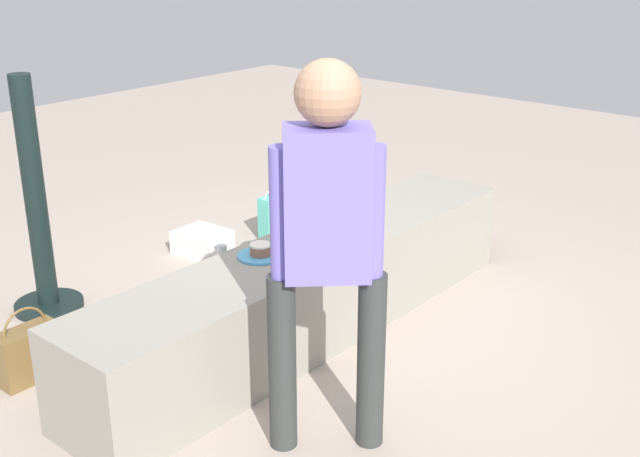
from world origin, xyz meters
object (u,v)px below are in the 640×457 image
(cake_box_white, at_px, (202,242))
(cake_plate, at_px, (261,253))
(handbag_brown_canvas, at_px, (29,353))
(adult_standing, at_px, (327,228))
(gift_bag, at_px, (275,216))
(child_seated, at_px, (318,201))
(water_bottle_near_gift, at_px, (222,255))
(party_cup_red, at_px, (322,247))
(handbag_black_leather, at_px, (226,292))

(cake_box_white, bearing_deg, cake_plate, -118.79)
(cake_plate, relative_size, handbag_brown_canvas, 0.63)
(adult_standing, distance_m, cake_box_white, 2.29)
(cake_plate, relative_size, gift_bag, 0.68)
(child_seated, distance_m, adult_standing, 0.98)
(cake_plate, distance_m, water_bottle_near_gift, 1.08)
(child_seated, height_order, party_cup_red, child_seated)
(cake_plate, bearing_deg, party_cup_red, 26.36)
(adult_standing, relative_size, party_cup_red, 13.36)
(party_cup_red, relative_size, cake_box_white, 0.37)
(cake_plate, bearing_deg, child_seated, -14.81)
(gift_bag, xyz_separation_m, water_bottle_near_gift, (-0.60, -0.13, -0.05))
(cake_box_white, xyz_separation_m, handbag_brown_canvas, (-1.52, -0.54, 0.06))
(water_bottle_near_gift, relative_size, handbag_brown_canvas, 0.58)
(party_cup_red, bearing_deg, cake_box_white, 126.46)
(adult_standing, bearing_deg, water_bottle_near_gift, 59.90)
(adult_standing, xyz_separation_m, party_cup_red, (1.47, 1.26, -0.86))
(child_seated, distance_m, water_bottle_near_gift, 1.13)
(child_seated, distance_m, party_cup_red, 1.17)
(child_seated, relative_size, cake_plate, 2.16)
(cake_box_white, relative_size, handbag_brown_canvas, 0.87)
(cake_box_white, bearing_deg, handbag_brown_canvas, -160.44)
(child_seated, height_order, water_bottle_near_gift, child_seated)
(adult_standing, distance_m, gift_bag, 2.41)
(party_cup_red, xyz_separation_m, handbag_brown_canvas, (-1.97, 0.07, 0.08))
(party_cup_red, relative_size, handbag_brown_canvas, 0.32)
(child_seated, relative_size, party_cup_red, 4.26)
(water_bottle_near_gift, relative_size, party_cup_red, 1.81)
(handbag_black_leather, bearing_deg, adult_standing, -115.79)
(gift_bag, bearing_deg, cake_box_white, 162.08)
(adult_standing, distance_m, handbag_black_leather, 1.54)
(handbag_black_leather, bearing_deg, water_bottle_near_gift, 49.28)
(gift_bag, relative_size, party_cup_red, 2.93)
(gift_bag, xyz_separation_m, party_cup_red, (-0.05, -0.45, -0.09))
(cake_box_white, bearing_deg, child_seated, -104.40)
(adult_standing, relative_size, handbag_black_leather, 5.10)
(cake_box_white, bearing_deg, adult_standing, -118.54)
(child_seated, xyz_separation_m, gift_bag, (0.81, 1.07, -0.55))
(cake_box_white, relative_size, handbag_black_leather, 1.04)
(cake_plate, distance_m, party_cup_red, 1.28)
(child_seated, bearing_deg, adult_standing, -137.43)
(water_bottle_near_gift, distance_m, handbag_black_leather, 0.53)
(child_seated, bearing_deg, water_bottle_near_gift, 77.25)
(adult_standing, xyz_separation_m, cake_box_white, (1.02, 1.87, -0.84))
(gift_bag, distance_m, handbag_black_leather, 1.09)
(cake_box_white, bearing_deg, party_cup_red, -53.54)
(child_seated, relative_size, handbag_brown_canvas, 1.36)
(adult_standing, height_order, party_cup_red, adult_standing)
(water_bottle_near_gift, bearing_deg, adult_standing, -120.10)
(party_cup_red, distance_m, handbag_brown_canvas, 1.97)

